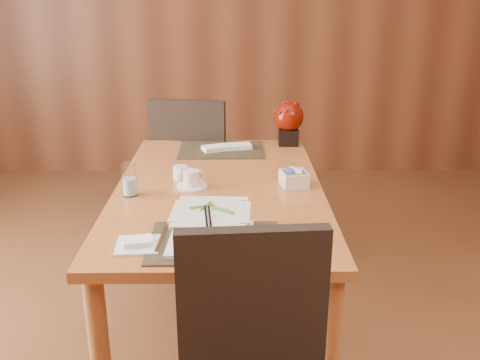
{
  "coord_description": "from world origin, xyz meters",
  "views": [
    {
      "loc": [
        0.07,
        -1.6,
        1.58
      ],
      "look_at": [
        0.09,
        0.35,
        0.87
      ],
      "focal_mm": 40.0,
      "sensor_mm": 36.0,
      "label": 1
    }
  ],
  "objects_px": {
    "sugar_caddy": "(294,179)",
    "berry_decor": "(289,121)",
    "dining_table": "(219,207)",
    "bread_plate": "(138,245)",
    "soup_setting": "(211,226)",
    "water_glass": "(129,179)",
    "creamer_jug": "(180,173)",
    "coffee_cup": "(192,180)",
    "far_chair": "(193,166)"
  },
  "relations": [
    {
      "from": "dining_table",
      "to": "soup_setting",
      "type": "bearing_deg",
      "value": -91.23
    },
    {
      "from": "water_glass",
      "to": "bread_plate",
      "type": "height_order",
      "value": "water_glass"
    },
    {
      "from": "soup_setting",
      "to": "far_chair",
      "type": "height_order",
      "value": "far_chair"
    },
    {
      "from": "berry_decor",
      "to": "coffee_cup",
      "type": "bearing_deg",
      "value": -126.02
    },
    {
      "from": "dining_table",
      "to": "water_glass",
      "type": "bearing_deg",
      "value": -164.56
    },
    {
      "from": "berry_decor",
      "to": "bread_plate",
      "type": "height_order",
      "value": "berry_decor"
    },
    {
      "from": "coffee_cup",
      "to": "water_glass",
      "type": "xyz_separation_m",
      "value": [
        -0.25,
        -0.09,
        0.04
      ]
    },
    {
      "from": "dining_table",
      "to": "creamer_jug",
      "type": "distance_m",
      "value": 0.24
    },
    {
      "from": "sugar_caddy",
      "to": "creamer_jug",
      "type": "bearing_deg",
      "value": 169.34
    },
    {
      "from": "creamer_jug",
      "to": "far_chair",
      "type": "distance_m",
      "value": 0.81
    },
    {
      "from": "soup_setting",
      "to": "water_glass",
      "type": "xyz_separation_m",
      "value": [
        -0.36,
        0.44,
        0.01
      ]
    },
    {
      "from": "dining_table",
      "to": "berry_decor",
      "type": "bearing_deg",
      "value": 60.86
    },
    {
      "from": "coffee_cup",
      "to": "water_glass",
      "type": "height_order",
      "value": "water_glass"
    },
    {
      "from": "creamer_jug",
      "to": "water_glass",
      "type": "bearing_deg",
      "value": -143.58
    },
    {
      "from": "berry_decor",
      "to": "sugar_caddy",
      "type": "bearing_deg",
      "value": -93.29
    },
    {
      "from": "coffee_cup",
      "to": "sugar_caddy",
      "type": "height_order",
      "value": "coffee_cup"
    },
    {
      "from": "coffee_cup",
      "to": "berry_decor",
      "type": "relative_size",
      "value": 0.57
    },
    {
      "from": "dining_table",
      "to": "coffee_cup",
      "type": "height_order",
      "value": "coffee_cup"
    },
    {
      "from": "bread_plate",
      "to": "soup_setting",
      "type": "bearing_deg",
      "value": 7.95
    },
    {
      "from": "far_chair",
      "to": "coffee_cup",
      "type": "bearing_deg",
      "value": 102.97
    },
    {
      "from": "soup_setting",
      "to": "creamer_jug",
      "type": "distance_m",
      "value": 0.66
    },
    {
      "from": "creamer_jug",
      "to": "bread_plate",
      "type": "relative_size",
      "value": 0.58
    },
    {
      "from": "sugar_caddy",
      "to": "bread_plate",
      "type": "relative_size",
      "value": 0.76
    },
    {
      "from": "water_glass",
      "to": "bread_plate",
      "type": "xyz_separation_m",
      "value": [
        0.11,
        -0.47,
        -0.07
      ]
    },
    {
      "from": "coffee_cup",
      "to": "far_chair",
      "type": "relative_size",
      "value": 0.14
    },
    {
      "from": "berry_decor",
      "to": "water_glass",
      "type": "bearing_deg",
      "value": -134.11
    },
    {
      "from": "dining_table",
      "to": "soup_setting",
      "type": "xyz_separation_m",
      "value": [
        -0.01,
        -0.54,
        0.15
      ]
    },
    {
      "from": "creamer_jug",
      "to": "sugar_caddy",
      "type": "height_order",
      "value": "sugar_caddy"
    },
    {
      "from": "soup_setting",
      "to": "berry_decor",
      "type": "distance_m",
      "value": 1.26
    },
    {
      "from": "sugar_caddy",
      "to": "berry_decor",
      "type": "xyz_separation_m",
      "value": [
        0.04,
        0.66,
        0.1
      ]
    },
    {
      "from": "soup_setting",
      "to": "coffee_cup",
      "type": "bearing_deg",
      "value": 104.28
    },
    {
      "from": "sugar_caddy",
      "to": "dining_table",
      "type": "bearing_deg",
      "value": -179.59
    },
    {
      "from": "soup_setting",
      "to": "coffee_cup",
      "type": "distance_m",
      "value": 0.54
    },
    {
      "from": "creamer_jug",
      "to": "sugar_caddy",
      "type": "xyz_separation_m",
      "value": [
        0.51,
        -0.1,
        0.0
      ]
    },
    {
      "from": "sugar_caddy",
      "to": "far_chair",
      "type": "relative_size",
      "value": 0.11
    },
    {
      "from": "creamer_jug",
      "to": "far_chair",
      "type": "relative_size",
      "value": 0.09
    },
    {
      "from": "berry_decor",
      "to": "dining_table",
      "type": "bearing_deg",
      "value": -119.14
    },
    {
      "from": "bread_plate",
      "to": "far_chair",
      "type": "bearing_deg",
      "value": 86.91
    },
    {
      "from": "soup_setting",
      "to": "coffee_cup",
      "type": "relative_size",
      "value": 2.23
    },
    {
      "from": "berry_decor",
      "to": "bread_plate",
      "type": "distance_m",
      "value": 1.39
    },
    {
      "from": "dining_table",
      "to": "sugar_caddy",
      "type": "bearing_deg",
      "value": 0.41
    },
    {
      "from": "dining_table",
      "to": "soup_setting",
      "type": "distance_m",
      "value": 0.56
    },
    {
      "from": "water_glass",
      "to": "bread_plate",
      "type": "relative_size",
      "value": 0.98
    },
    {
      "from": "water_glass",
      "to": "berry_decor",
      "type": "bearing_deg",
      "value": 45.89
    },
    {
      "from": "bread_plate",
      "to": "sugar_caddy",
      "type": "bearing_deg",
      "value": 44.46
    },
    {
      "from": "soup_setting",
      "to": "bread_plate",
      "type": "relative_size",
      "value": 2.07
    },
    {
      "from": "far_chair",
      "to": "water_glass",
      "type": "bearing_deg",
      "value": 87.93
    },
    {
      "from": "creamer_jug",
      "to": "bread_plate",
      "type": "height_order",
      "value": "creamer_jug"
    },
    {
      "from": "soup_setting",
      "to": "far_chair",
      "type": "bearing_deg",
      "value": 99.72
    },
    {
      "from": "creamer_jug",
      "to": "bread_plate",
      "type": "distance_m",
      "value": 0.68
    }
  ]
}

